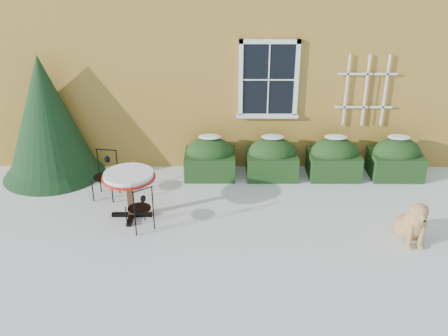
{
  "coord_description": "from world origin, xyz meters",
  "views": [
    {
      "loc": [
        0.03,
        -7.01,
        4.66
      ],
      "look_at": [
        0.0,
        1.0,
        0.9
      ],
      "focal_mm": 40.0,
      "sensor_mm": 36.0,
      "label": 1
    }
  ],
  "objects_px": {
    "patio_chair_near": "(140,208)",
    "patio_chair_far": "(106,175)",
    "evergreen_shrub": "(48,129)",
    "dog": "(413,224)",
    "bistro_table": "(129,180)"
  },
  "relations": [
    {
      "from": "evergreen_shrub",
      "to": "dog",
      "type": "height_order",
      "value": "evergreen_shrub"
    },
    {
      "from": "evergreen_shrub",
      "to": "dog",
      "type": "relative_size",
      "value": 2.83
    },
    {
      "from": "dog",
      "to": "bistro_table",
      "type": "bearing_deg",
      "value": 170.32
    },
    {
      "from": "patio_chair_far",
      "to": "dog",
      "type": "height_order",
      "value": "patio_chair_far"
    },
    {
      "from": "evergreen_shrub",
      "to": "patio_chair_far",
      "type": "height_order",
      "value": "evergreen_shrub"
    },
    {
      "from": "bistro_table",
      "to": "dog",
      "type": "xyz_separation_m",
      "value": [
        4.8,
        -0.77,
        -0.41
      ]
    },
    {
      "from": "evergreen_shrub",
      "to": "patio_chair_near",
      "type": "height_order",
      "value": "evergreen_shrub"
    },
    {
      "from": "evergreen_shrub",
      "to": "dog",
      "type": "xyz_separation_m",
      "value": [
        6.76,
        -2.55,
        -0.7
      ]
    },
    {
      "from": "patio_chair_near",
      "to": "dog",
      "type": "bearing_deg",
      "value": 139.25
    },
    {
      "from": "patio_chair_near",
      "to": "patio_chair_far",
      "type": "relative_size",
      "value": 0.9
    },
    {
      "from": "bistro_table",
      "to": "dog",
      "type": "bearing_deg",
      "value": -9.12
    },
    {
      "from": "evergreen_shrub",
      "to": "patio_chair_near",
      "type": "bearing_deg",
      "value": -45.02
    },
    {
      "from": "evergreen_shrub",
      "to": "bistro_table",
      "type": "bearing_deg",
      "value": -42.24
    },
    {
      "from": "patio_chair_near",
      "to": "patio_chair_far",
      "type": "distance_m",
      "value": 1.47
    },
    {
      "from": "patio_chair_near",
      "to": "patio_chair_far",
      "type": "height_order",
      "value": "patio_chair_far"
    }
  ]
}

